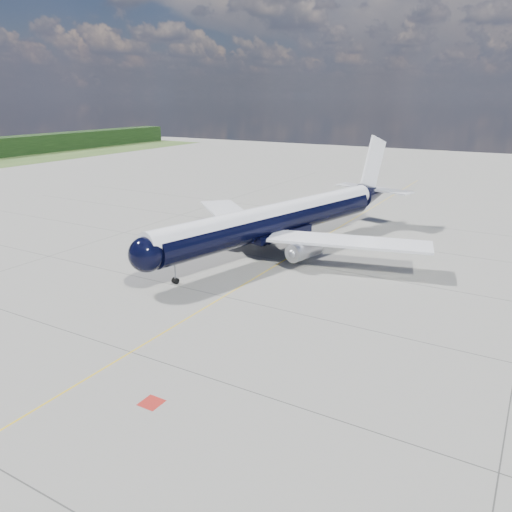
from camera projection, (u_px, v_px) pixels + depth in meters
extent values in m
plane|color=gray|center=(299.00, 252.00, 73.42)|extent=(320.00, 320.00, 0.00)
cube|color=#DDB30B|center=(283.00, 261.00, 69.30)|extent=(0.16, 160.00, 0.01)
cube|color=maroon|center=(151.00, 403.00, 37.21)|extent=(1.60, 1.60, 0.01)
cylinder|color=black|center=(276.00, 222.00, 71.76)|extent=(14.45, 41.39, 4.17)
sphere|color=black|center=(146.00, 254.00, 56.87)|extent=(5.08, 5.08, 4.17)
cone|color=black|center=(373.00, 193.00, 89.05)|extent=(5.95, 8.47, 4.17)
cylinder|color=white|center=(276.00, 215.00, 71.44)|extent=(14.11, 43.29, 3.25)
cube|color=black|center=(144.00, 250.00, 56.54)|extent=(2.88, 1.93, 0.60)
cube|color=white|center=(230.00, 214.00, 80.86)|extent=(19.23, 18.26, 0.35)
cube|color=white|center=(349.00, 241.00, 65.49)|extent=(21.75, 10.26, 0.35)
cube|color=black|center=(276.00, 232.00, 72.23)|extent=(7.20, 11.77, 1.10)
cylinder|color=silver|center=(231.00, 231.00, 75.71)|extent=(3.64, 5.50, 2.46)
cylinder|color=silver|center=(304.00, 250.00, 66.20)|extent=(3.64, 5.50, 2.46)
sphere|color=gray|center=(220.00, 233.00, 74.15)|extent=(1.47, 1.47, 1.21)
sphere|color=gray|center=(293.00, 254.00, 64.63)|extent=(1.47, 1.47, 1.21)
cube|color=white|center=(232.00, 225.00, 75.61)|extent=(1.11, 3.46, 1.21)
cube|color=white|center=(305.00, 244.00, 66.10)|extent=(1.11, 3.46, 1.21)
cube|color=white|center=(374.00, 162.00, 86.97)|extent=(2.08, 6.82, 9.35)
cube|color=white|center=(373.00, 188.00, 88.78)|extent=(14.68, 6.96, 0.24)
cylinder|color=gray|center=(175.00, 273.00, 60.46)|extent=(0.24, 0.24, 2.30)
cylinder|color=black|center=(174.00, 280.00, 60.91)|extent=(0.38, 0.79, 0.77)
cylinder|color=black|center=(177.00, 281.00, 60.62)|extent=(0.38, 0.79, 0.77)
cylinder|color=gray|center=(266.00, 236.00, 76.17)|extent=(0.35, 0.35, 2.08)
cylinder|color=gray|center=(301.00, 245.00, 71.49)|extent=(0.35, 0.35, 2.08)
cylinder|color=black|center=(263.00, 242.00, 76.03)|extent=(0.78, 1.29, 1.21)
cylinder|color=black|center=(268.00, 240.00, 76.85)|extent=(0.78, 1.29, 1.21)
cylinder|color=black|center=(298.00, 252.00, 71.35)|extent=(0.78, 1.29, 1.21)
cylinder|color=black|center=(304.00, 250.00, 72.17)|extent=(0.78, 1.29, 1.21)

